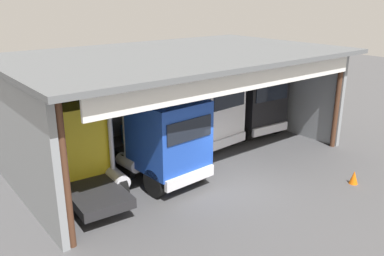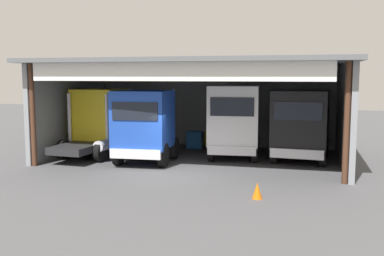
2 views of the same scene
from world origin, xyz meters
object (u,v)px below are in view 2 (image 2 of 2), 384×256
at_px(traffic_cone, 257,191).
at_px(truck_white_yard_outside, 234,121).
at_px(tool_cart, 195,140).
at_px(truck_blue_right_bay, 144,124).
at_px(oil_drum, 209,139).
at_px(truck_black_center_right_bay, 300,125).
at_px(truck_yellow_left_bay, 97,122).

bearing_deg(traffic_cone, truck_white_yard_outside, 105.58).
bearing_deg(tool_cart, truck_blue_right_bay, -104.32).
relative_size(oil_drum, tool_cart, 0.93).
bearing_deg(truck_white_yard_outside, oil_drum, -64.71).
relative_size(truck_white_yard_outside, truck_black_center_right_bay, 0.86).
relative_size(truck_yellow_left_bay, tool_cart, 4.83).
distance_m(truck_black_center_right_bay, tool_cart, 6.77).
height_order(tool_cart, traffic_cone, tool_cart).
distance_m(truck_blue_right_bay, truck_white_yard_outside, 4.56).
bearing_deg(traffic_cone, truck_blue_right_bay, 140.65).
xyz_separation_m(truck_yellow_left_bay, truck_blue_right_bay, (3.19, -1.41, 0.09)).
height_order(truck_yellow_left_bay, truck_blue_right_bay, truck_blue_right_bay).
bearing_deg(oil_drum, truck_blue_right_bay, -109.26).
height_order(truck_white_yard_outside, oil_drum, truck_white_yard_outside).
xyz_separation_m(oil_drum, tool_cart, (-0.72, -0.71, 0.03)).
bearing_deg(truck_blue_right_bay, truck_yellow_left_bay, -27.02).
bearing_deg(truck_yellow_left_bay, truck_white_yard_outside, 9.61).
bearing_deg(truck_black_center_right_bay, oil_drum, -28.54).
bearing_deg(truck_white_yard_outside, traffic_cone, 101.21).
bearing_deg(truck_white_yard_outside, tool_cart, -50.56).
height_order(truck_yellow_left_bay, truck_white_yard_outside, truck_white_yard_outside).
xyz_separation_m(truck_yellow_left_bay, truck_black_center_right_bay, (10.50, 0.83, 0.03)).
distance_m(truck_white_yard_outside, oil_drum, 4.40).
distance_m(truck_yellow_left_bay, truck_blue_right_bay, 3.49).
height_order(truck_blue_right_bay, traffic_cone, truck_blue_right_bay).
distance_m(truck_yellow_left_bay, tool_cart, 5.87).
bearing_deg(truck_yellow_left_bay, tool_cart, 42.82).
height_order(truck_blue_right_bay, tool_cart, truck_blue_right_bay).
xyz_separation_m(truck_white_yard_outside, traffic_cone, (1.96, -7.03, -1.70)).
xyz_separation_m(tool_cart, traffic_cone, (4.73, -9.91, -0.22)).
height_order(truck_black_center_right_bay, tool_cart, truck_black_center_right_bay).
relative_size(truck_yellow_left_bay, truck_blue_right_bay, 1.09).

